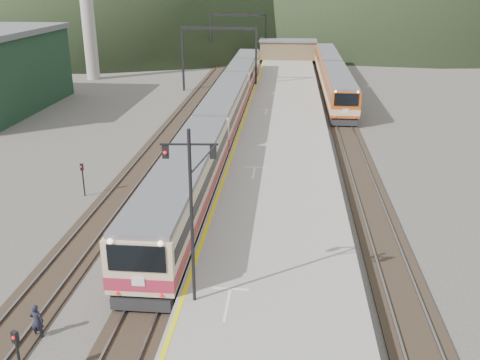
# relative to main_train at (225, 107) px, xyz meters

# --- Properties ---
(track_main) EXTENTS (2.60, 200.00, 0.23)m
(track_main) POSITION_rel_main_train_xyz_m (0.00, 2.83, -2.00)
(track_main) COLOR black
(track_main) RESTS_ON ground
(track_far) EXTENTS (2.60, 200.00, 0.23)m
(track_far) POSITION_rel_main_train_xyz_m (-5.00, 2.83, -2.00)
(track_far) COLOR black
(track_far) RESTS_ON ground
(track_second) EXTENTS (2.60, 200.00, 0.23)m
(track_second) POSITION_rel_main_train_xyz_m (11.50, 2.83, -2.00)
(track_second) COLOR black
(track_second) RESTS_ON ground
(platform) EXTENTS (8.00, 100.00, 1.00)m
(platform) POSITION_rel_main_train_xyz_m (5.60, 0.83, -1.57)
(platform) COLOR gray
(platform) RESTS_ON ground
(gantry_near) EXTENTS (9.55, 0.25, 8.00)m
(gantry_near) POSITION_rel_main_train_xyz_m (-2.85, 17.83, 3.52)
(gantry_near) COLOR black
(gantry_near) RESTS_ON ground
(gantry_far) EXTENTS (9.55, 0.25, 8.00)m
(gantry_far) POSITION_rel_main_train_xyz_m (-2.85, 42.83, 3.52)
(gantry_far) COLOR black
(gantry_far) RESTS_ON ground
(station_shed) EXTENTS (9.40, 4.40, 3.10)m
(station_shed) POSITION_rel_main_train_xyz_m (5.60, 40.83, 0.50)
(station_shed) COLOR brown
(station_shed) RESTS_ON platform
(main_train) EXTENTS (3.01, 61.82, 3.68)m
(main_train) POSITION_rel_main_train_xyz_m (0.00, 0.00, 0.00)
(main_train) COLOR #CDB089
(main_train) RESTS_ON track_main
(second_train) EXTENTS (2.80, 38.19, 3.42)m
(second_train) POSITION_rel_main_train_xyz_m (11.50, 20.03, -0.13)
(second_train) COLOR #B64A12
(second_train) RESTS_ON track_second
(signal_mast) EXTENTS (2.20, 0.34, 7.42)m
(signal_mast) POSITION_rel_main_train_xyz_m (2.38, -30.94, 3.44)
(signal_mast) COLOR black
(signal_mast) RESTS_ON platform
(short_signal_a) EXTENTS (0.26, 0.22, 2.27)m
(short_signal_a) POSITION_rel_main_train_xyz_m (-3.11, -35.35, -0.61)
(short_signal_a) COLOR black
(short_signal_a) RESTS_ON ground
(short_signal_b) EXTENTS (0.27, 0.24, 2.27)m
(short_signal_b) POSITION_rel_main_train_xyz_m (-2.37, -7.63, -0.61)
(short_signal_b) COLOR black
(short_signal_b) RESTS_ON ground
(short_signal_c) EXTENTS (0.25, 0.21, 2.27)m
(short_signal_c) POSITION_rel_main_train_xyz_m (-7.34, -17.95, -0.61)
(short_signal_c) COLOR black
(short_signal_c) RESTS_ON ground
(worker) EXTENTS (0.55, 0.36, 1.50)m
(worker) POSITION_rel_main_train_xyz_m (-3.76, -32.66, -1.32)
(worker) COLOR black
(worker) RESTS_ON ground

